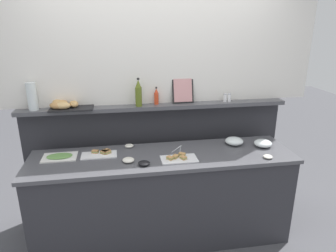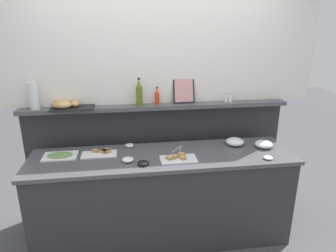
# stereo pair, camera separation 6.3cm
# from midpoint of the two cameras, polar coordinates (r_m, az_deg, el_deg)

# --- Properties ---
(ground_plane) EXTENTS (12.00, 12.00, 0.00)m
(ground_plane) POSITION_cam_midpoint_polar(r_m,az_deg,el_deg) (3.73, -2.78, -14.19)
(ground_plane) COLOR #4C4C51
(buffet_counter) EXTENTS (2.41, 0.63, 0.89)m
(buffet_counter) POSITION_cam_midpoint_polar(r_m,az_deg,el_deg) (2.99, -1.50, -13.25)
(buffet_counter) COLOR #2D2D33
(buffet_counter) RESTS_ON ground_plane
(back_ledge_unit) EXTENTS (2.68, 0.22, 1.25)m
(back_ledge_unit) POSITION_cam_midpoint_polar(r_m,az_deg,el_deg) (3.31, -2.73, -5.65)
(back_ledge_unit) COLOR #2D2D33
(back_ledge_unit) RESTS_ON ground_plane
(upper_wall_panel) EXTENTS (3.28, 0.08, 1.35)m
(upper_wall_panel) POSITION_cam_midpoint_polar(r_m,az_deg,el_deg) (3.04, -3.17, 16.85)
(upper_wall_panel) COLOR white
(upper_wall_panel) RESTS_ON back_ledge_unit
(sandwich_platter_front) EXTENTS (0.32, 0.18, 0.04)m
(sandwich_platter_front) POSITION_cam_midpoint_polar(r_m,az_deg,el_deg) (2.69, 1.33, -6.08)
(sandwich_platter_front) COLOR silver
(sandwich_platter_front) RESTS_ON buffet_counter
(sandwich_platter_side) EXTENTS (0.32, 0.16, 0.04)m
(sandwich_platter_side) POSITION_cam_midpoint_polar(r_m,az_deg,el_deg) (2.85, -13.12, -5.10)
(sandwich_platter_side) COLOR white
(sandwich_platter_side) RESTS_ON buffet_counter
(cold_cuts_platter) EXTENTS (0.30, 0.20, 0.02)m
(cold_cuts_platter) POSITION_cam_midpoint_polar(r_m,az_deg,el_deg) (2.90, -20.24, -5.42)
(cold_cuts_platter) COLOR white
(cold_cuts_platter) RESTS_ON buffet_counter
(glass_bowl_large) EXTENTS (0.17, 0.17, 0.07)m
(glass_bowl_large) POSITION_cam_midpoint_polar(r_m,az_deg,el_deg) (3.08, 16.79, -3.17)
(glass_bowl_large) COLOR silver
(glass_bowl_large) RESTS_ON buffet_counter
(glass_bowl_medium) EXTENTS (0.18, 0.18, 0.07)m
(glass_bowl_medium) POSITION_cam_midpoint_polar(r_m,az_deg,el_deg) (3.07, 11.72, -2.84)
(glass_bowl_medium) COLOR silver
(glass_bowl_medium) RESTS_ON buffet_counter
(condiment_bowl_dark) EXTENTS (0.08, 0.08, 0.03)m
(condiment_bowl_dark) POSITION_cam_midpoint_polar(r_m,az_deg,el_deg) (2.97, -7.89, -3.68)
(condiment_bowl_dark) COLOR silver
(condiment_bowl_dark) RESTS_ON buffet_counter
(condiment_bowl_teal) EXTENTS (0.10, 0.10, 0.03)m
(condiment_bowl_teal) POSITION_cam_midpoint_polar(r_m,az_deg,el_deg) (2.60, -5.23, -6.96)
(condiment_bowl_teal) COLOR black
(condiment_bowl_teal) RESTS_ON buffet_counter
(condiment_bowl_cream) EXTENTS (0.10, 0.10, 0.04)m
(condiment_bowl_cream) POSITION_cam_midpoint_polar(r_m,az_deg,el_deg) (2.67, -8.12, -6.33)
(condiment_bowl_cream) COLOR silver
(condiment_bowl_cream) RESTS_ON buffet_counter
(condiment_bowl_red) EXTENTS (0.08, 0.08, 0.03)m
(condiment_bowl_red) POSITION_cam_midpoint_polar(r_m,az_deg,el_deg) (2.85, 17.61, -5.50)
(condiment_bowl_red) COLOR silver
(condiment_bowl_red) RESTS_ON buffet_counter
(serving_tongs) EXTENTS (0.12, 0.18, 0.01)m
(serving_tongs) POSITION_cam_midpoint_polar(r_m,az_deg,el_deg) (2.89, 1.37, -4.34)
(serving_tongs) COLOR #B7BABF
(serving_tongs) RESTS_ON buffet_counter
(olive_oil_bottle) EXTENTS (0.06, 0.06, 0.28)m
(olive_oil_bottle) POSITION_cam_midpoint_polar(r_m,az_deg,el_deg) (2.97, -6.16, 6.04)
(olive_oil_bottle) COLOR #56661E
(olive_oil_bottle) RESTS_ON back_ledge_unit
(hot_sauce_bottle) EXTENTS (0.04, 0.04, 0.18)m
(hot_sauce_bottle) POSITION_cam_midpoint_polar(r_m,az_deg,el_deg) (3.04, -2.80, 5.50)
(hot_sauce_bottle) COLOR red
(hot_sauce_bottle) RESTS_ON back_ledge_unit
(salt_shaker) EXTENTS (0.03, 0.03, 0.09)m
(salt_shaker) POSITION_cam_midpoint_polar(r_m,az_deg,el_deg) (3.19, 10.10, 5.24)
(salt_shaker) COLOR white
(salt_shaker) RESTS_ON back_ledge_unit
(pepper_shaker) EXTENTS (0.03, 0.03, 0.09)m
(pepper_shaker) POSITION_cam_midpoint_polar(r_m,az_deg,el_deg) (3.20, 10.84, 5.26)
(pepper_shaker) COLOR white
(pepper_shaker) RESTS_ON back_ledge_unit
(bread_basket) EXTENTS (0.43, 0.30, 0.08)m
(bread_basket) POSITION_cam_midpoint_polar(r_m,az_deg,el_deg) (3.06, -19.48, 3.75)
(bread_basket) COLOR black
(bread_basket) RESTS_ON back_ledge_unit
(framed_picture) EXTENTS (0.22, 0.07, 0.26)m
(framed_picture) POSITION_cam_midpoint_polar(r_m,az_deg,el_deg) (3.09, 2.20, 6.69)
(framed_picture) COLOR black
(framed_picture) RESTS_ON back_ledge_unit
(water_carafe) EXTENTS (0.09, 0.09, 0.26)m
(water_carafe) POSITION_cam_midpoint_polar(r_m,az_deg,el_deg) (3.10, -24.67, 5.06)
(water_carafe) COLOR silver
(water_carafe) RESTS_ON back_ledge_unit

